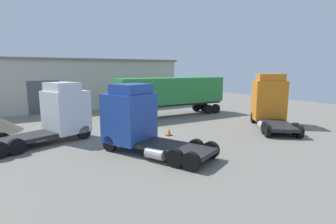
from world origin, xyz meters
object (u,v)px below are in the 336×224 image
tractor_unit_white (59,113)px  tractor_unit_blue (136,120)px  tractor_unit_orange (270,101)px  container_trailer_green (173,92)px  traffic_cone (169,132)px

tractor_unit_white → tractor_unit_blue: bearing=-74.5°
tractor_unit_blue → tractor_unit_orange: size_ratio=1.09×
container_trailer_green → tractor_unit_blue: (-8.09, -8.75, -0.67)m
container_trailer_green → tractor_unit_blue: size_ratio=1.65×
container_trailer_green → traffic_cone: 8.55m
tractor_unit_blue → tractor_unit_orange: 12.73m
tractor_unit_white → tractor_unit_blue: tractor_unit_blue is taller
tractor_unit_blue → traffic_cone: tractor_unit_blue is taller
tractor_unit_white → container_trailer_green: (11.58, 3.89, 0.68)m
tractor_unit_white → container_trailer_green: bearing=-1.6°
container_trailer_green → tractor_unit_blue: bearing=48.1°
tractor_unit_white → traffic_cone: size_ratio=12.44×
traffic_cone → tractor_unit_white: bearing=157.1°
container_trailer_green → tractor_unit_orange: (4.62, -8.27, -0.44)m
tractor_unit_blue → tractor_unit_orange: tractor_unit_orange is taller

